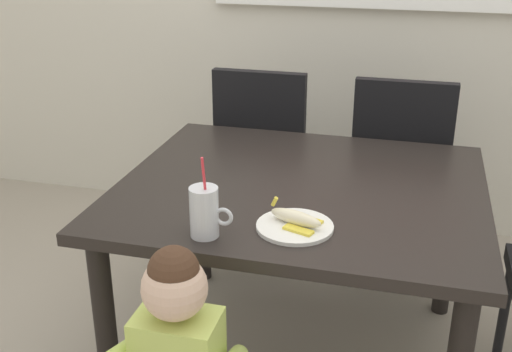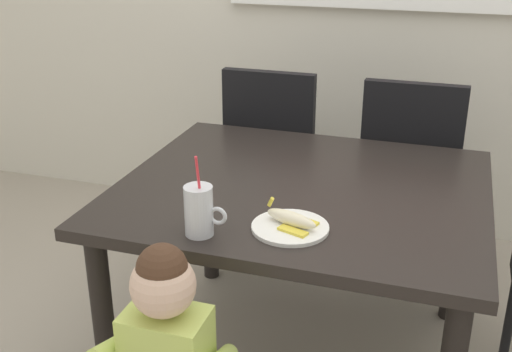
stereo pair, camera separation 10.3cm
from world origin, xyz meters
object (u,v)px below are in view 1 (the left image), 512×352
at_px(dining_table, 301,209).
at_px(milk_cup, 205,215).
at_px(dining_chair_right, 400,166).
at_px(peeled_banana, 296,218).
at_px(snack_plate, 295,227).
at_px(dining_chair_left, 265,153).

bearing_deg(dining_table, milk_cup, -114.08).
relative_size(dining_chair_right, peeled_banana, 5.49).
distance_m(dining_chair_right, snack_plate, 1.13).
height_order(milk_cup, peeled_banana, milk_cup).
bearing_deg(dining_chair_right, peeled_banana, 76.33).
bearing_deg(peeled_banana, dining_table, 98.39).
distance_m(dining_chair_left, dining_chair_right, 0.63).
xyz_separation_m(dining_table, dining_chair_right, (0.31, 0.75, -0.10)).
height_order(dining_chair_left, snack_plate, dining_chair_left).
xyz_separation_m(dining_table, peeled_banana, (0.05, -0.33, 0.12)).
relative_size(dining_table, dining_chair_left, 1.29).
distance_m(dining_table, snack_plate, 0.35).
bearing_deg(dining_chair_left, snack_plate, 108.42).
bearing_deg(dining_chair_right, dining_chair_left, -0.71).
height_order(dining_table, dining_chair_left, dining_chair_left).
distance_m(dining_chair_right, milk_cup, 1.32).
bearing_deg(dining_table, snack_plate, -82.33).
bearing_deg(snack_plate, dining_chair_left, 108.42).
height_order(snack_plate, peeled_banana, peeled_banana).
xyz_separation_m(snack_plate, peeled_banana, (0.00, 0.00, 0.03)).
distance_m(dining_chair_right, peeled_banana, 1.13).
height_order(dining_table, milk_cup, milk_cup).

